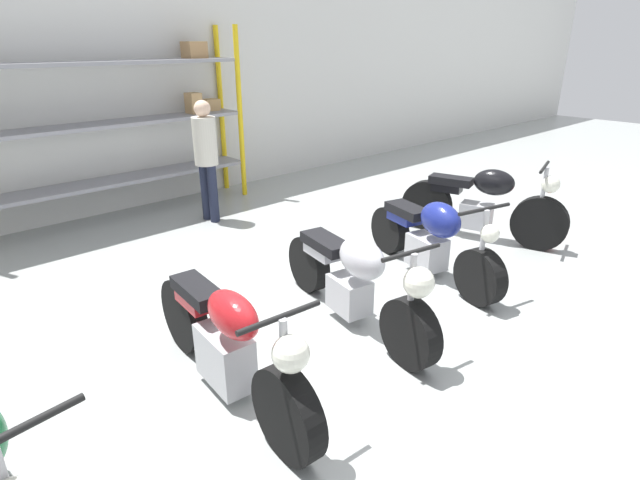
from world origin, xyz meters
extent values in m
plane|color=#9EA3A0|center=(0.00, 0.00, 0.00)|extent=(30.00, 30.00, 0.00)
cube|color=silver|center=(0.00, 4.70, 1.80)|extent=(30.00, 0.08, 3.60)
cylinder|color=yellow|center=(1.63, 4.06, 1.32)|extent=(0.08, 0.08, 2.63)
cylinder|color=yellow|center=(1.63, 4.61, 1.32)|extent=(0.08, 0.08, 2.63)
cube|color=gray|center=(-0.40, 4.33, 0.55)|extent=(4.06, 0.55, 0.05)
cube|color=gray|center=(-0.40, 4.33, 1.34)|extent=(4.06, 0.55, 0.05)
cube|color=gray|center=(-0.40, 4.33, 2.14)|extent=(4.06, 0.55, 0.05)
cube|color=tan|center=(1.37, 4.47, 1.45)|extent=(0.25, 0.23, 0.18)
cube|color=tan|center=(0.98, 4.33, 1.52)|extent=(0.19, 0.23, 0.31)
cube|color=#A87F51|center=(1.09, 4.36, 2.28)|extent=(0.29, 0.30, 0.23)
cylinder|color=black|center=(-1.41, -0.84, 0.31)|extent=(0.19, 0.63, 0.62)
cylinder|color=black|center=(-1.29, 0.65, 0.31)|extent=(0.19, 0.63, 0.62)
cube|color=#ADADB2|center=(-1.34, -0.04, 0.28)|extent=(0.29, 0.51, 0.41)
ellipsoid|color=#B2191E|center=(-1.36, -0.21, 0.71)|extent=(0.30, 0.55, 0.30)
cube|color=black|center=(-1.31, 0.34, 0.67)|extent=(0.25, 0.55, 0.10)
cube|color=#B2191E|center=(-1.31, 0.39, 0.58)|extent=(0.21, 0.39, 0.12)
cylinder|color=#ADADB2|center=(-1.40, -0.82, 0.64)|extent=(0.05, 0.05, 0.65)
sphere|color=silver|center=(-1.41, -0.89, 0.77)|extent=(0.22, 0.22, 0.22)
cylinder|color=black|center=(-1.40, -0.79, 0.96)|extent=(0.56, 0.08, 0.04)
cylinder|color=black|center=(-0.11, -0.76, 0.29)|extent=(0.25, 0.60, 0.58)
cylinder|color=black|center=(0.17, 0.75, 0.29)|extent=(0.25, 0.60, 0.58)
cube|color=#ADADB2|center=(0.04, 0.04, 0.26)|extent=(0.34, 0.43, 0.32)
ellipsoid|color=#B7B7BF|center=(0.01, -0.12, 0.68)|extent=(0.39, 0.57, 0.35)
cube|color=black|center=(0.11, 0.44, 0.63)|extent=(0.34, 0.60, 0.10)
cube|color=#B7B7BF|center=(0.12, 0.49, 0.54)|extent=(0.28, 0.43, 0.12)
cylinder|color=#ADADB2|center=(-0.11, -0.74, 0.62)|extent=(0.06, 0.06, 0.67)
sphere|color=silver|center=(-0.12, -0.81, 0.75)|extent=(0.24, 0.24, 0.24)
cylinder|color=black|center=(-0.10, -0.71, 0.96)|extent=(0.55, 0.14, 0.04)
cylinder|color=black|center=(1.20, -0.59, 0.28)|extent=(0.29, 0.59, 0.57)
cylinder|color=black|center=(1.55, 0.84, 0.28)|extent=(0.29, 0.59, 0.57)
cube|color=#ADADB2|center=(1.38, 0.17, 0.26)|extent=(0.38, 0.48, 0.35)
ellipsoid|color=navy|center=(1.34, 0.01, 0.68)|extent=(0.43, 0.58, 0.37)
cube|color=black|center=(1.48, 0.54, 0.62)|extent=(0.38, 0.59, 0.10)
cube|color=navy|center=(1.49, 0.59, 0.53)|extent=(0.30, 0.42, 0.12)
cylinder|color=#ADADB2|center=(1.20, -0.57, 0.62)|extent=(0.06, 0.06, 0.68)
sphere|color=silver|center=(1.18, -0.64, 0.75)|extent=(0.17, 0.17, 0.17)
cylinder|color=black|center=(1.21, -0.54, 0.96)|extent=(0.62, 0.19, 0.04)
cylinder|color=black|center=(2.96, -0.34, 0.34)|extent=(0.33, 0.68, 0.67)
cylinder|color=black|center=(2.54, 1.02, 0.34)|extent=(0.33, 0.68, 0.67)
cube|color=#ADADB2|center=(2.74, 0.39, 0.30)|extent=(0.35, 0.45, 0.33)
ellipsoid|color=black|center=(2.79, 0.23, 0.77)|extent=(0.41, 0.56, 0.33)
cube|color=black|center=(2.63, 0.74, 0.72)|extent=(0.38, 0.58, 0.10)
cube|color=black|center=(2.61, 0.79, 0.63)|extent=(0.30, 0.42, 0.12)
cylinder|color=#ADADB2|center=(2.95, -0.33, 0.68)|extent=(0.06, 0.06, 0.70)
sphere|color=silver|center=(2.97, -0.39, 0.83)|extent=(0.21, 0.21, 0.21)
cylinder|color=black|center=(2.95, -0.30, 1.03)|extent=(0.58, 0.21, 0.04)
cylinder|color=#1E2338|center=(0.54, 3.41, 0.41)|extent=(0.13, 0.13, 0.81)
cylinder|color=#1E2338|center=(0.55, 3.23, 0.41)|extent=(0.13, 0.13, 0.81)
cylinder|color=beige|center=(0.55, 3.32, 1.14)|extent=(0.35, 0.35, 0.65)
sphere|color=beige|center=(0.55, 3.32, 1.57)|extent=(0.22, 0.22, 0.22)
cube|color=red|center=(3.65, -0.14, 0.14)|extent=(0.44, 0.26, 0.28)
camera|label=1|loc=(-2.89, -2.75, 2.42)|focal=28.00mm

